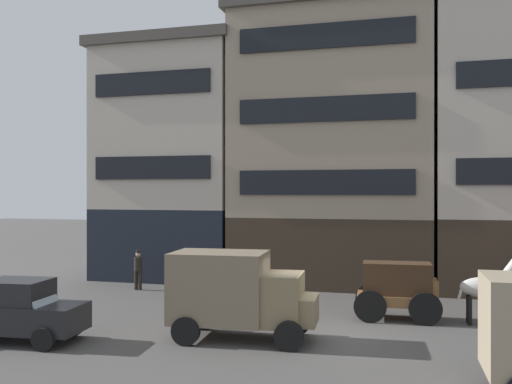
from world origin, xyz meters
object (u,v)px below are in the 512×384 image
object	(u,v)px
draft_horse	(490,287)
sedan_dark	(20,311)
cargo_wagon	(398,287)
pedestrian_officer	(138,268)
delivery_truck_near	(238,292)

from	to	relation	value
draft_horse	sedan_dark	bearing A→B (deg)	-156.70
cargo_wagon	pedestrian_officer	xyz separation A→B (m)	(-11.46, 2.99, -0.17)
delivery_truck_near	pedestrian_officer	distance (m)	9.79
delivery_truck_near	pedestrian_officer	xyz separation A→B (m)	(-6.88, 6.95, -0.44)
delivery_truck_near	pedestrian_officer	size ratio (longest dim) A/B	2.48
pedestrian_officer	sedan_dark	bearing A→B (deg)	-85.39
draft_horse	pedestrian_officer	distance (m)	14.72
draft_horse	delivery_truck_near	size ratio (longest dim) A/B	0.53
cargo_wagon	delivery_truck_near	distance (m)	6.07
draft_horse	cargo_wagon	bearing A→B (deg)	-179.95
draft_horse	delivery_truck_near	bearing A→B (deg)	-152.22
sedan_dark	pedestrian_officer	distance (m)	8.91
pedestrian_officer	draft_horse	bearing A→B (deg)	-11.71
cargo_wagon	delivery_truck_near	xyz separation A→B (m)	(-4.58, -3.97, 0.28)
draft_horse	pedestrian_officer	world-z (taller)	draft_horse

